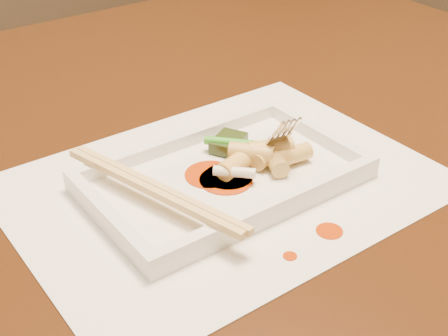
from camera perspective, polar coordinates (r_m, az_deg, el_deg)
table at (r=0.71m, az=-10.71°, el=-6.77°), size 1.40×0.90×0.75m
placemat at (r=0.61m, az=0.00°, el=-1.50°), size 0.40×0.30×0.00m
sauce_splatter_a at (r=0.55m, az=9.61°, el=-5.70°), size 0.02×0.02×0.00m
sauce_splatter_b at (r=0.52m, az=6.05°, el=-8.01°), size 0.01×0.01×0.00m
plate_base at (r=0.61m, az=0.00°, el=-1.12°), size 0.26×0.16×0.01m
plate_rim_far at (r=0.65m, az=-3.84°, el=2.58°), size 0.26×0.01×0.01m
plate_rim_near at (r=0.55m, az=4.55°, el=-3.58°), size 0.26×0.01×0.01m
plate_rim_left at (r=0.55m, az=-10.56°, el=-4.35°), size 0.01×0.14×0.01m
plate_rim_right at (r=0.67m, az=8.61°, el=3.12°), size 0.01×0.14×0.01m
veg_piece at (r=0.64m, az=0.42°, el=2.32°), size 0.05×0.04×0.01m
scallion_white at (r=0.59m, az=0.96°, el=-0.36°), size 0.04×0.04×0.01m
scallion_green at (r=0.63m, az=2.01°, el=2.21°), size 0.06×0.07×0.01m
chopstick_a at (r=0.56m, az=-6.83°, el=-2.00°), size 0.06×0.20×0.01m
chopstick_b at (r=0.56m, az=-6.13°, el=-1.73°), size 0.06×0.20×0.01m
fork at (r=0.62m, az=4.30°, el=7.80°), size 0.09×0.10×0.14m
sauce_blob_0 at (r=0.61m, az=-1.27°, el=-0.60°), size 0.05×0.05×0.00m
sauce_blob_1 at (r=0.60m, az=0.39°, el=-0.78°), size 0.05×0.05×0.00m
sauce_blob_2 at (r=0.60m, az=0.19°, el=-1.09°), size 0.05×0.05×0.00m
rice_cake_0 at (r=0.62m, az=3.49°, el=1.23°), size 0.05×0.04×0.02m
rice_cake_1 at (r=0.62m, az=4.16°, el=1.33°), size 0.05×0.03×0.02m
rice_cake_2 at (r=0.62m, az=4.26°, el=1.74°), size 0.05×0.03×0.02m
rice_cake_3 at (r=0.61m, az=4.71°, el=0.78°), size 0.03×0.05×0.02m
rice_cake_4 at (r=0.61m, az=1.28°, el=0.49°), size 0.05×0.03×0.02m
rice_cake_5 at (r=0.61m, az=2.51°, el=1.44°), size 0.04×0.04×0.02m
rice_cake_6 at (r=0.62m, az=6.02°, el=1.10°), size 0.05×0.02×0.02m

